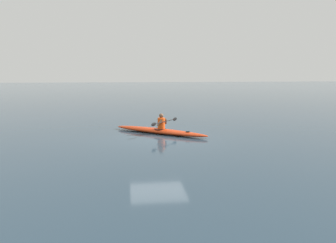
% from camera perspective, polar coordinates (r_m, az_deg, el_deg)
% --- Properties ---
extents(ground_plane, '(160.00, 160.00, 0.00)m').
position_cam_1_polar(ground_plane, '(14.46, -1.83, -3.00)').
color(ground_plane, '#283D4C').
extents(kayak, '(4.40, 3.67, 0.25)m').
position_cam_1_polar(kayak, '(15.59, -1.51, -1.67)').
color(kayak, red).
rests_on(kayak, ground).
extents(kayaker, '(1.46, 1.83, 0.73)m').
position_cam_1_polar(kayaker, '(15.45, -1.12, -0.13)').
color(kayaker, '#E04C14').
rests_on(kayaker, kayak).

